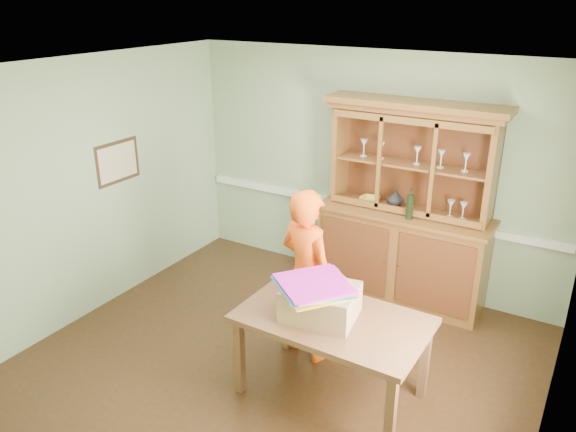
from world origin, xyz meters
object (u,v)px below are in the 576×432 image
Objects in this scene: dining_table at (332,327)px; person at (307,275)px; china_hutch at (404,233)px; cardboard_box at (320,302)px.

person reaches higher than dining_table.
china_hutch is at bearing -89.37° from person.
china_hutch is 1.54m from person.
cardboard_box is 0.35× the size of person.
dining_table is 2.68× the size of cardboard_box.
cardboard_box is (-0.10, -0.04, 0.23)m from dining_table.
china_hutch is 1.34× the size of person.
cardboard_box is (-0.02, -1.96, 0.12)m from china_hutch.
china_hutch is at bearing 93.29° from dining_table.
cardboard_box is at bearing -90.45° from china_hutch.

